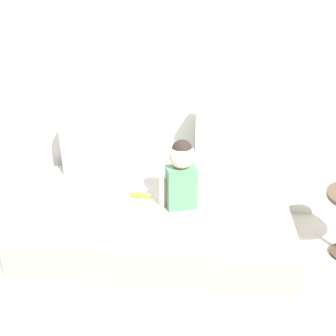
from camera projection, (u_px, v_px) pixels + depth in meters
ground_plane at (155, 245)px, 3.08m from camera, size 12.00×12.00×0.00m
back_wall at (162, 69)px, 3.09m from camera, size 5.13×0.10×2.38m
couch at (155, 223)px, 2.99m from camera, size 1.93×0.95×0.40m
throw_pillow_left at (92, 145)px, 3.17m from camera, size 0.46×0.16×0.48m
throw_pillow_right at (230, 144)px, 3.06m from camera, size 0.52×0.16×0.58m
toddler at (182, 172)px, 2.69m from camera, size 0.31×0.18×0.49m
banana at (140, 195)px, 2.91m from camera, size 0.17×0.06×0.04m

